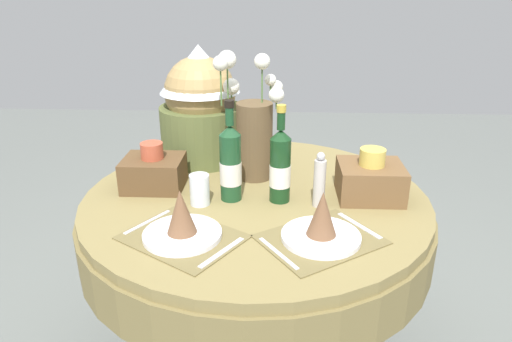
# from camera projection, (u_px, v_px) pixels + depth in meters

# --- Properties ---
(dining_table) EXTENTS (1.27, 1.27, 0.76)m
(dining_table) POSITION_uv_depth(u_px,v_px,m) (256.00, 227.00, 1.75)
(dining_table) COLOR olive
(dining_table) RESTS_ON ground
(place_setting_left) EXTENTS (0.43, 0.40, 0.16)m
(place_setting_left) POSITION_uv_depth(u_px,v_px,m) (182.00, 224.00, 1.40)
(place_setting_left) COLOR brown
(place_setting_left) RESTS_ON dining_table
(place_setting_right) EXTENTS (0.43, 0.41, 0.16)m
(place_setting_right) POSITION_uv_depth(u_px,v_px,m) (321.00, 226.00, 1.38)
(place_setting_right) COLOR brown
(place_setting_right) RESTS_ON dining_table
(flower_vase) EXTENTS (0.26, 0.22, 0.49)m
(flower_vase) POSITION_uv_depth(u_px,v_px,m) (253.00, 129.00, 1.79)
(flower_vase) COLOR brown
(flower_vase) RESTS_ON dining_table
(wine_bottle_left) EXTENTS (0.07, 0.07, 0.35)m
(wine_bottle_left) POSITION_uv_depth(u_px,v_px,m) (280.00, 166.00, 1.61)
(wine_bottle_left) COLOR #143819
(wine_bottle_left) RESTS_ON dining_table
(wine_bottle_centre) EXTENTS (0.08, 0.08, 0.36)m
(wine_bottle_centre) POSITION_uv_depth(u_px,v_px,m) (231.00, 163.00, 1.62)
(wine_bottle_centre) COLOR #194223
(wine_bottle_centre) RESTS_ON dining_table
(tumbler_near_right) EXTENTS (0.07, 0.07, 0.11)m
(tumbler_near_right) POSITION_uv_depth(u_px,v_px,m) (200.00, 190.00, 1.61)
(tumbler_near_right) COLOR silver
(tumbler_near_right) RESTS_ON dining_table
(pepper_mill) EXTENTS (0.04, 0.04, 0.20)m
(pepper_mill) POSITION_uv_depth(u_px,v_px,m) (319.00, 181.00, 1.58)
(pepper_mill) COLOR #B7B2AD
(pepper_mill) RESTS_ON dining_table
(gift_tub_back_left) EXTENTS (0.35, 0.35, 0.49)m
(gift_tub_back_left) POSITION_uv_depth(u_px,v_px,m) (201.00, 101.00, 1.95)
(gift_tub_back_left) COLOR #566033
(gift_tub_back_left) RESTS_ON dining_table
(woven_basket_side_left) EXTENTS (0.22, 0.18, 0.18)m
(woven_basket_side_left) POSITION_uv_depth(u_px,v_px,m) (154.00, 171.00, 1.74)
(woven_basket_side_left) COLOR brown
(woven_basket_side_left) RESTS_ON dining_table
(woven_basket_side_right) EXTENTS (0.23, 0.20, 0.18)m
(woven_basket_side_right) POSITION_uv_depth(u_px,v_px,m) (370.00, 179.00, 1.66)
(woven_basket_side_right) COLOR brown
(woven_basket_side_right) RESTS_ON dining_table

